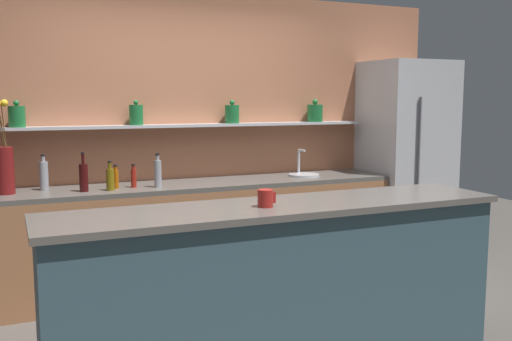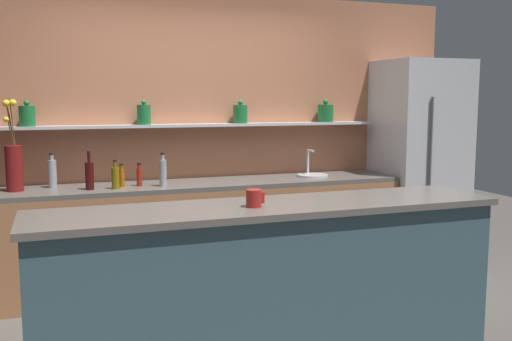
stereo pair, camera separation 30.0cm
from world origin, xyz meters
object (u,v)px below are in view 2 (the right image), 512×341
(sink_fixture, at_px, (312,174))
(bottle_spirit_3, at_px, (52,173))
(bottle_spirit_5, at_px, (163,172))
(coffee_mug, at_px, (254,198))
(flower_vase, at_px, (14,164))
(bottle_sauce_2, at_px, (122,177))
(bottle_wine_0, at_px, (90,175))
(bottle_sauce_4, at_px, (139,176))
(bottle_oil_1, at_px, (115,177))
(refrigerator, at_px, (419,163))

(sink_fixture, bearing_deg, bottle_spirit_3, 177.71)
(bottle_spirit_5, height_order, coffee_mug, bottle_spirit_5)
(sink_fixture, bearing_deg, coffee_mug, -124.46)
(flower_vase, distance_m, bottle_sauce_2, 0.83)
(coffee_mug, bearing_deg, bottle_sauce_2, 108.58)
(flower_vase, height_order, bottle_spirit_3, flower_vase)
(bottle_spirit_3, height_order, coffee_mug, bottle_spirit_3)
(bottle_spirit_3, relative_size, bottle_spirit_5, 1.02)
(bottle_spirit_5, bearing_deg, bottle_wine_0, 178.68)
(bottle_sauce_2, relative_size, coffee_mug, 1.76)
(bottle_wine_0, relative_size, bottle_sauce_2, 1.60)
(sink_fixture, height_order, bottle_sauce_4, sink_fixture)
(bottle_sauce_4, xyz_separation_m, bottle_spirit_5, (0.18, -0.07, 0.03))
(sink_fixture, relative_size, coffee_mug, 2.61)
(flower_vase, xyz_separation_m, coffee_mug, (1.39, -1.74, -0.07))
(bottle_spirit_5, bearing_deg, coffee_mug, -81.60)
(flower_vase, bearing_deg, bottle_wine_0, -11.77)
(sink_fixture, relative_size, bottle_oil_1, 1.22)
(bottle_sauce_2, distance_m, bottle_spirit_3, 0.56)
(refrigerator, height_order, sink_fixture, refrigerator)
(bottle_oil_1, distance_m, bottle_spirit_3, 0.53)
(flower_vase, bearing_deg, bottle_sauce_2, -3.68)
(flower_vase, distance_m, bottle_sauce_4, 0.98)
(bottle_wine_0, relative_size, bottle_spirit_3, 1.09)
(bottle_spirit_5, relative_size, coffee_mug, 2.53)
(bottle_wine_0, xyz_separation_m, bottle_sauce_2, (0.26, 0.06, -0.03))
(flower_vase, relative_size, bottle_spirit_3, 2.51)
(bottle_spirit_3, bearing_deg, bottle_sauce_4, -12.03)
(bottle_oil_1, height_order, bottle_sauce_4, bottle_oil_1)
(bottle_spirit_3, bearing_deg, coffee_mug, -58.82)
(bottle_wine_0, xyz_separation_m, bottle_spirit_5, (0.59, -0.01, 0.00))
(bottle_sauce_2, relative_size, bottle_spirit_5, 0.69)
(flower_vase, bearing_deg, sink_fixture, -0.08)
(bottle_sauce_2, relative_size, bottle_sauce_4, 1.00)
(refrigerator, height_order, coffee_mug, refrigerator)
(refrigerator, xyz_separation_m, bottle_spirit_3, (-3.44, 0.14, 0.03))
(bottle_wine_0, height_order, bottle_oil_1, bottle_wine_0)
(bottle_sauce_2, bearing_deg, refrigerator, 0.00)
(bottle_oil_1, height_order, bottle_spirit_5, bottle_spirit_5)
(coffee_mug, bearing_deg, flower_vase, 128.55)
(sink_fixture, bearing_deg, bottle_oil_1, -175.63)
(bottle_sauce_2, bearing_deg, bottle_spirit_3, 165.36)
(sink_fixture, xyz_separation_m, bottle_sauce_4, (-1.61, -0.05, 0.06))
(flower_vase, height_order, coffee_mug, flower_vase)
(refrigerator, distance_m, coffee_mug, 2.88)
(bottle_wine_0, bearing_deg, bottle_spirit_3, 143.89)
(sink_fixture, height_order, bottle_spirit_3, bottle_spirit_3)
(bottle_wine_0, bearing_deg, coffee_mug, -63.05)
(bottle_sauce_4, distance_m, bottle_spirit_5, 0.20)
(bottle_spirit_5, bearing_deg, refrigerator, 1.74)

